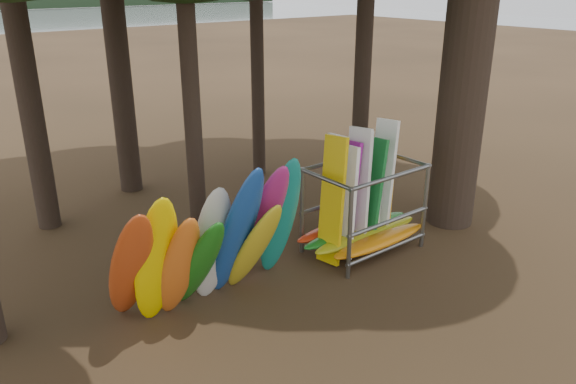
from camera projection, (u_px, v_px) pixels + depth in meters
ground at (310, 284)px, 11.35m from camera, size 120.00×120.00×0.00m
kayak_row at (215, 246)px, 10.10m from camera, size 3.97×2.20×3.08m
storage_rack at (363, 210)px, 12.49m from camera, size 3.15×1.61×2.88m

